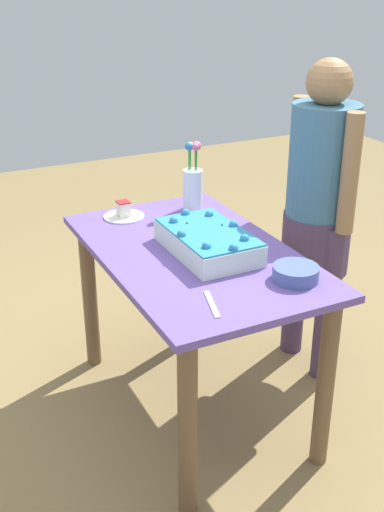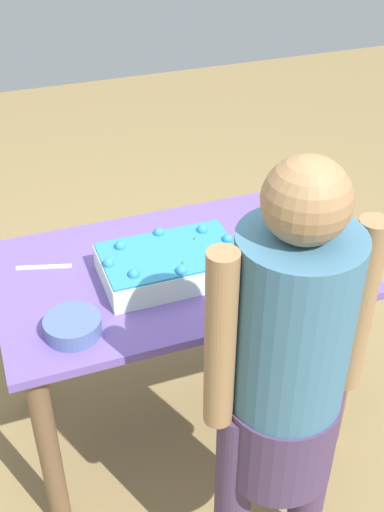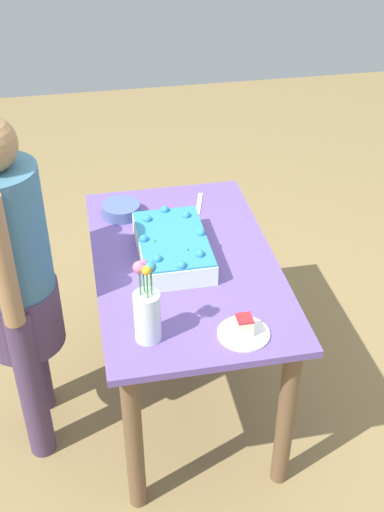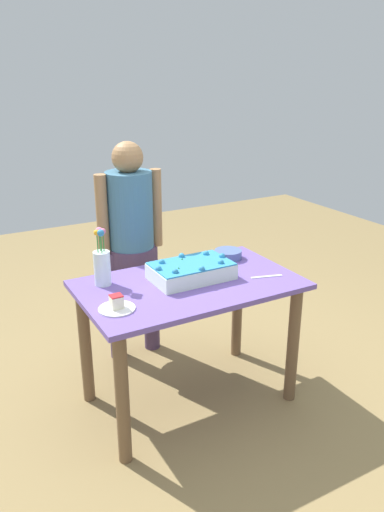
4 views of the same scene
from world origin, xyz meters
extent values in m
plane|color=olive|center=(0.00, 0.00, 0.00)|extent=(8.00, 8.00, 0.00)
cube|color=#6A50A4|center=(0.00, 0.00, 0.76)|extent=(1.23, 0.74, 0.03)
cylinder|color=brown|center=(-0.54, -0.29, 0.37)|extent=(0.07, 0.07, 0.75)
cylinder|color=brown|center=(0.54, -0.29, 0.37)|extent=(0.07, 0.07, 0.75)
cylinder|color=brown|center=(-0.54, 0.29, 0.37)|extent=(0.07, 0.07, 0.75)
cylinder|color=brown|center=(0.54, 0.29, 0.37)|extent=(0.07, 0.07, 0.75)
cube|color=white|center=(0.04, 0.04, 0.82)|extent=(0.46, 0.28, 0.09)
cube|color=teal|center=(0.04, 0.04, 0.87)|extent=(0.45, 0.27, 0.01)
sphere|color=teal|center=(0.24, 0.04, 0.88)|extent=(0.04, 0.04, 0.04)
sphere|color=teal|center=(0.18, 0.13, 0.88)|extent=(0.04, 0.04, 0.04)
sphere|color=teal|center=(0.04, 0.16, 0.88)|extent=(0.04, 0.04, 0.04)
sphere|color=teal|center=(-0.11, 0.13, 0.88)|extent=(0.04, 0.04, 0.04)
sphere|color=teal|center=(-0.17, 0.04, 0.88)|extent=(0.04, 0.04, 0.04)
sphere|color=teal|center=(-0.11, -0.04, 0.88)|extent=(0.04, 0.04, 0.04)
sphere|color=teal|center=(0.04, -0.07, 0.88)|extent=(0.04, 0.04, 0.04)
sphere|color=teal|center=(0.18, -0.04, 0.88)|extent=(0.04, 0.04, 0.04)
cone|color=#2D8438|center=(-0.07, 0.00, 0.87)|extent=(0.02, 0.02, 0.02)
cone|color=#2D8438|center=(0.02, 0.12, 0.87)|extent=(0.02, 0.02, 0.02)
cylinder|color=white|center=(-0.48, -0.12, 0.78)|extent=(0.19, 0.19, 0.01)
cube|color=#FAF2CD|center=(-0.48, -0.12, 0.82)|extent=(0.06, 0.06, 0.06)
cube|color=red|center=(-0.48, -0.12, 0.85)|extent=(0.06, 0.06, 0.01)
cube|color=silver|center=(0.43, -0.15, 0.78)|extent=(0.19, 0.07, 0.00)
cylinder|color=white|center=(-0.43, 0.21, 0.87)|extent=(0.09, 0.09, 0.19)
cylinder|color=#2D8438|center=(-0.41, 0.21, 1.03)|extent=(0.01, 0.01, 0.11)
sphere|color=#CE658E|center=(-0.41, 0.21, 1.08)|extent=(0.03, 0.03, 0.03)
cylinder|color=#2D8438|center=(-0.43, 0.23, 1.03)|extent=(0.01, 0.01, 0.11)
sphere|color=#CF6998|center=(-0.43, 0.23, 1.08)|extent=(0.04, 0.04, 0.04)
cylinder|color=#2D8438|center=(-0.45, 0.21, 1.03)|extent=(0.01, 0.01, 0.11)
sphere|color=#F8A91E|center=(-0.45, 0.21, 1.08)|extent=(0.03, 0.03, 0.03)
cylinder|color=#2D8438|center=(-0.43, 0.19, 1.03)|extent=(0.01, 0.01, 0.11)
sphere|color=teal|center=(-0.43, 0.19, 1.08)|extent=(0.04, 0.04, 0.04)
cylinder|color=#50659D|center=(0.40, 0.22, 0.80)|extent=(0.17, 0.17, 0.05)
cylinder|color=#493557|center=(-0.20, 0.67, 0.39)|extent=(0.11, 0.11, 0.78)
cylinder|color=#493557|center=(0.06, 0.67, 0.39)|extent=(0.11, 0.11, 0.78)
cylinder|color=#493557|center=(-0.07, 0.67, 0.66)|extent=(0.32, 0.31, 0.28)
cylinder|color=teal|center=(-0.07, 0.67, 1.04)|extent=(0.30, 0.30, 0.52)
sphere|color=#9C734A|center=(-0.07, 0.67, 1.39)|extent=(0.20, 0.20, 0.20)
cylinder|color=#9C734A|center=(-0.26, 0.67, 1.04)|extent=(0.08, 0.08, 0.52)
cylinder|color=#9C734A|center=(0.12, 0.67, 1.04)|extent=(0.08, 0.08, 0.52)
camera|label=1|loc=(2.13, -1.07, 1.85)|focal=45.00mm
camera|label=2|loc=(0.56, 1.69, 2.08)|focal=45.00mm
camera|label=3|loc=(-2.09, 0.38, 2.31)|focal=45.00mm
camera|label=4|loc=(-1.24, -2.26, 1.89)|focal=35.00mm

